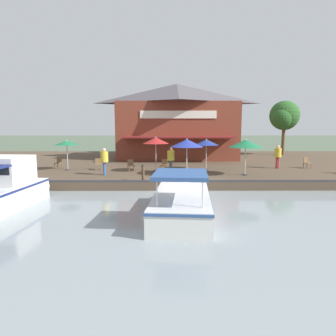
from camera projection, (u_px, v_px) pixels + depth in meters
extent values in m
plane|color=#4C5B47|center=(185.00, 192.00, 17.70)|extent=(220.00, 220.00, 0.00)
cube|color=#4C3D2D|center=(178.00, 164.00, 28.55)|extent=(22.00, 56.00, 0.60)
cube|color=#2D2D33|center=(185.00, 181.00, 17.71)|extent=(0.20, 50.40, 0.10)
cube|color=brown|center=(177.00, 131.00, 31.06)|extent=(7.05, 11.66, 5.57)
pyramid|color=#4C474C|center=(177.00, 94.00, 30.54)|extent=(7.41, 12.24, 1.97)
cube|color=maroon|center=(179.00, 137.00, 26.75)|extent=(1.80, 9.91, 0.16)
cube|color=silver|center=(178.00, 115.00, 27.32)|extent=(0.08, 7.00, 0.70)
cylinder|color=#B7B7B7|center=(67.00, 156.00, 22.36)|extent=(0.06, 0.06, 2.10)
cylinder|color=#2D2D33|center=(68.00, 170.00, 22.50)|extent=(0.36, 0.36, 0.06)
cone|color=#19663D|center=(67.00, 143.00, 22.22)|extent=(1.75, 1.75, 0.32)
cone|color=silver|center=(67.00, 142.00, 22.22)|extent=(1.09, 1.09, 0.26)
sphere|color=silver|center=(67.00, 141.00, 22.20)|extent=(0.08, 0.08, 0.08)
cylinder|color=#B7B7B7|center=(245.00, 159.00, 19.99)|extent=(0.06, 0.06, 2.21)
cylinder|color=#2D2D33|center=(245.00, 175.00, 20.13)|extent=(0.36, 0.36, 0.06)
cone|color=#19663D|center=(246.00, 143.00, 19.84)|extent=(2.21, 2.21, 0.52)
cone|color=silver|center=(246.00, 143.00, 19.84)|extent=(1.37, 1.37, 0.42)
sphere|color=silver|center=(246.00, 139.00, 19.81)|extent=(0.08, 0.08, 0.08)
cylinder|color=#B7B7B7|center=(187.00, 159.00, 20.01)|extent=(0.06, 0.06, 2.23)
cylinder|color=#2D2D33|center=(187.00, 175.00, 20.16)|extent=(0.36, 0.36, 0.06)
cone|color=navy|center=(187.00, 143.00, 19.87)|extent=(2.17, 2.17, 0.51)
cone|color=white|center=(187.00, 143.00, 19.87)|extent=(1.35, 1.35, 0.40)
sphere|color=white|center=(187.00, 139.00, 19.83)|extent=(0.08, 0.08, 0.08)
cylinder|color=#B7B7B7|center=(156.00, 156.00, 21.48)|extent=(0.06, 0.06, 2.32)
cylinder|color=#2D2D33|center=(156.00, 171.00, 21.64)|extent=(0.36, 0.36, 0.06)
cone|color=maroon|center=(156.00, 140.00, 21.33)|extent=(1.86, 1.86, 0.43)
cone|color=white|center=(156.00, 140.00, 21.33)|extent=(1.16, 1.16, 0.35)
sphere|color=white|center=(156.00, 137.00, 21.30)|extent=(0.08, 0.08, 0.08)
cylinder|color=#B7B7B7|center=(206.00, 156.00, 22.51)|extent=(0.06, 0.06, 2.14)
cylinder|color=#2D2D33|center=(206.00, 169.00, 22.65)|extent=(0.36, 0.36, 0.06)
cone|color=navy|center=(206.00, 142.00, 22.37)|extent=(1.80, 1.80, 0.42)
cone|color=yellow|center=(206.00, 142.00, 22.37)|extent=(1.11, 1.11, 0.34)
sphere|color=yellow|center=(206.00, 139.00, 22.34)|extent=(0.08, 0.08, 0.08)
cube|color=brown|center=(165.00, 169.00, 21.72)|extent=(0.05, 0.05, 0.42)
cube|color=brown|center=(160.00, 168.00, 21.85)|extent=(0.05, 0.05, 0.42)
cube|color=brown|center=(167.00, 168.00, 22.09)|extent=(0.05, 0.05, 0.42)
cube|color=brown|center=(162.00, 168.00, 22.23)|extent=(0.05, 0.05, 0.42)
cube|color=brown|center=(164.00, 165.00, 21.94)|extent=(0.56, 0.56, 0.05)
cube|color=brown|center=(164.00, 162.00, 22.10)|extent=(0.19, 0.43, 0.40)
cube|color=brown|center=(135.00, 169.00, 21.74)|extent=(0.05, 0.05, 0.42)
cube|color=brown|center=(129.00, 169.00, 21.59)|extent=(0.05, 0.05, 0.42)
cube|color=brown|center=(133.00, 168.00, 22.11)|extent=(0.05, 0.05, 0.42)
cube|color=brown|center=(128.00, 168.00, 21.96)|extent=(0.05, 0.05, 0.42)
cube|color=brown|center=(131.00, 165.00, 21.82)|extent=(0.57, 0.57, 0.05)
cube|color=brown|center=(130.00, 162.00, 21.97)|extent=(0.20, 0.42, 0.40)
cube|color=brown|center=(101.00, 167.00, 22.41)|extent=(0.05, 0.05, 0.42)
cube|color=brown|center=(96.00, 167.00, 22.31)|extent=(0.05, 0.05, 0.42)
cube|color=brown|center=(101.00, 167.00, 22.80)|extent=(0.05, 0.05, 0.42)
cube|color=brown|center=(96.00, 167.00, 22.70)|extent=(0.05, 0.05, 0.42)
cube|color=brown|center=(98.00, 164.00, 22.52)|extent=(0.53, 0.53, 0.05)
cube|color=brown|center=(98.00, 161.00, 22.69)|extent=(0.15, 0.44, 0.40)
cube|color=brown|center=(59.00, 166.00, 23.08)|extent=(0.05, 0.05, 0.42)
cube|color=brown|center=(55.00, 166.00, 23.16)|extent=(0.05, 0.05, 0.42)
cube|color=brown|center=(62.00, 165.00, 23.47)|extent=(0.05, 0.05, 0.42)
cube|color=brown|center=(57.00, 165.00, 23.55)|extent=(0.05, 0.05, 0.42)
cube|color=brown|center=(58.00, 163.00, 23.28)|extent=(0.52, 0.52, 0.05)
cube|color=brown|center=(59.00, 160.00, 23.45)|extent=(0.13, 0.44, 0.40)
cube|color=brown|center=(311.00, 166.00, 23.30)|extent=(0.05, 0.05, 0.42)
cube|color=brown|center=(307.00, 166.00, 23.15)|extent=(0.05, 0.05, 0.42)
cube|color=brown|center=(307.00, 165.00, 23.66)|extent=(0.05, 0.05, 0.42)
cube|color=brown|center=(303.00, 165.00, 23.51)|extent=(0.05, 0.05, 0.42)
cube|color=brown|center=(307.00, 163.00, 23.37)|extent=(0.57, 0.57, 0.05)
cube|color=brown|center=(306.00, 160.00, 23.53)|extent=(0.20, 0.42, 0.40)
cylinder|color=#B23338|center=(278.00, 163.00, 23.29)|extent=(0.13, 0.13, 0.88)
cylinder|color=#B23338|center=(276.00, 163.00, 23.44)|extent=(0.13, 0.13, 0.88)
cylinder|color=gold|center=(278.00, 153.00, 23.25)|extent=(0.51, 0.51, 0.69)
sphere|color=#DBB28E|center=(278.00, 147.00, 23.19)|extent=(0.24, 0.24, 0.24)
cylinder|color=#4C4C56|center=(171.00, 167.00, 21.20)|extent=(0.13, 0.13, 0.86)
cylinder|color=#4C4C56|center=(170.00, 166.00, 21.35)|extent=(0.13, 0.13, 0.86)
cylinder|color=gold|center=(171.00, 156.00, 21.17)|extent=(0.50, 0.50, 0.68)
sphere|color=brown|center=(171.00, 149.00, 21.11)|extent=(0.23, 0.23, 0.23)
cylinder|color=#2D5193|center=(104.00, 169.00, 20.03)|extent=(0.13, 0.13, 0.88)
cylinder|color=#2D5193|center=(105.00, 168.00, 20.21)|extent=(0.13, 0.13, 0.88)
cylinder|color=gold|center=(104.00, 157.00, 20.01)|extent=(0.51, 0.51, 0.70)
sphere|color=#DBB28E|center=(104.00, 150.00, 19.95)|extent=(0.24, 0.24, 0.24)
cube|color=silver|center=(182.00, 206.00, 12.54)|extent=(5.67, 2.76, 0.97)
ellipsoid|color=silver|center=(183.00, 191.00, 15.25)|extent=(2.12, 2.34, 0.97)
cube|color=#2D4C84|center=(182.00, 196.00, 12.48)|extent=(5.74, 2.80, 0.10)
cube|color=#2D4C84|center=(181.00, 174.00, 11.05)|extent=(2.47, 2.14, 0.14)
cylinder|color=silver|center=(203.00, 193.00, 10.37)|extent=(0.05, 0.05, 1.05)
cylinder|color=silver|center=(157.00, 192.00, 10.50)|extent=(0.05, 0.05, 1.05)
cylinder|color=silver|center=(184.00, 176.00, 15.36)|extent=(0.20, 1.83, 0.04)
ellipsoid|color=silver|center=(28.00, 187.00, 16.30)|extent=(2.11, 2.43, 1.02)
cube|color=white|center=(7.00, 170.00, 14.41)|extent=(2.29, 2.09, 1.32)
cylinder|color=#473323|center=(143.00, 173.00, 17.88)|extent=(0.18, 0.18, 0.96)
cylinder|color=#2D2D33|center=(143.00, 165.00, 17.81)|extent=(0.22, 0.22, 0.04)
cylinder|color=brown|center=(149.00, 139.00, 36.89)|extent=(0.36, 0.36, 3.37)
sphere|color=#2D6028|center=(149.00, 114.00, 36.46)|extent=(3.70, 3.70, 3.70)
sphere|color=#2D6028|center=(144.00, 117.00, 35.78)|extent=(2.59, 2.59, 2.59)
cylinder|color=brown|center=(283.00, 141.00, 34.29)|extent=(0.37, 0.37, 3.23)
sphere|color=#285623|center=(284.00, 115.00, 33.89)|extent=(3.31, 3.31, 3.31)
sphere|color=#285623|center=(282.00, 118.00, 33.28)|extent=(2.32, 2.32, 2.32)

